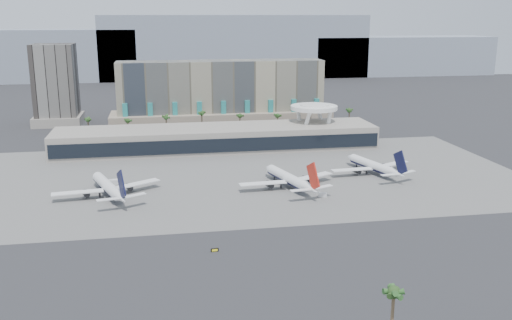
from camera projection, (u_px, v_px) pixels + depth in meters
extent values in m
plane|color=#232326|center=(251.00, 219.00, 201.07)|extent=(900.00, 900.00, 0.00)
cube|color=#5B5B59|center=(231.00, 177.00, 253.55)|extent=(260.00, 130.00, 0.06)
cube|color=gray|center=(14.00, 56.00, 612.56)|extent=(260.00, 60.00, 55.00)
cube|color=gray|center=(235.00, 47.00, 651.10)|extent=(300.00, 60.00, 70.00)
cube|color=gray|center=(399.00, 56.00, 687.84)|extent=(220.00, 60.00, 45.00)
cube|color=gray|center=(221.00, 94.00, 364.59)|extent=(130.00, 22.00, 42.00)
cube|color=tan|center=(222.00, 119.00, 366.63)|extent=(140.00, 30.00, 10.00)
cube|color=teal|center=(126.00, 118.00, 346.00)|extent=(3.00, 2.00, 18.00)
cube|color=teal|center=(151.00, 117.00, 348.53)|extent=(3.00, 2.00, 18.00)
cube|color=teal|center=(175.00, 117.00, 351.05)|extent=(3.00, 2.00, 18.00)
cube|color=teal|center=(200.00, 116.00, 353.57)|extent=(3.00, 2.00, 18.00)
cube|color=teal|center=(224.00, 115.00, 356.10)|extent=(3.00, 2.00, 18.00)
cube|color=teal|center=(247.00, 115.00, 358.62)|extent=(3.00, 2.00, 18.00)
cube|color=teal|center=(271.00, 114.00, 361.15)|extent=(3.00, 2.00, 18.00)
cube|color=teal|center=(294.00, 113.00, 363.67)|extent=(3.00, 2.00, 18.00)
cube|color=teal|center=(316.00, 113.00, 366.20)|extent=(3.00, 2.00, 18.00)
cube|color=black|center=(56.00, 85.00, 369.55)|extent=(26.00, 26.00, 52.00)
cube|color=gray|center=(59.00, 120.00, 375.22)|extent=(30.00, 30.00, 6.00)
cube|color=gray|center=(217.00, 138.00, 304.57)|extent=(170.00, 32.00, 12.00)
cube|color=black|center=(220.00, 146.00, 289.23)|extent=(168.00, 0.60, 7.00)
cube|color=black|center=(217.00, 125.00, 302.78)|extent=(170.00, 12.00, 2.50)
cylinder|color=white|center=(321.00, 121.00, 325.47)|extent=(6.98, 6.99, 21.89)
cylinder|color=white|center=(300.00, 122.00, 323.32)|extent=(6.98, 6.99, 21.89)
cylinder|color=white|center=(305.00, 126.00, 311.18)|extent=(6.98, 6.99, 21.89)
cylinder|color=white|center=(328.00, 125.00, 313.32)|extent=(6.98, 6.99, 21.89)
cylinder|color=white|center=(314.00, 108.00, 316.10)|extent=(26.00, 26.00, 2.20)
cylinder|color=white|center=(314.00, 105.00, 315.78)|extent=(16.00, 16.00, 1.20)
cylinder|color=brown|center=(89.00, 130.00, 326.20)|extent=(0.70, 0.70, 12.00)
sphere|color=#29481C|center=(88.00, 120.00, 324.79)|extent=(2.80, 2.80, 2.80)
cylinder|color=brown|center=(128.00, 129.00, 329.90)|extent=(0.70, 0.70, 12.00)
sphere|color=#29481C|center=(127.00, 119.00, 328.49)|extent=(2.80, 2.80, 2.80)
cylinder|color=brown|center=(166.00, 127.00, 333.60)|extent=(0.70, 0.70, 12.00)
sphere|color=#29481C|center=(166.00, 118.00, 332.20)|extent=(2.80, 2.80, 2.80)
cylinder|color=brown|center=(202.00, 126.00, 337.13)|extent=(0.70, 0.70, 12.00)
sphere|color=#29481C|center=(202.00, 117.00, 335.73)|extent=(2.80, 2.80, 2.80)
cylinder|color=brown|center=(241.00, 125.00, 341.01)|extent=(0.70, 0.70, 12.00)
sphere|color=#29481C|center=(241.00, 116.00, 339.60)|extent=(2.80, 2.80, 2.80)
cylinder|color=brown|center=(276.00, 124.00, 344.71)|extent=(0.70, 0.70, 12.00)
sphere|color=#29481C|center=(277.00, 114.00, 343.30)|extent=(2.80, 2.80, 2.80)
cylinder|color=brown|center=(312.00, 123.00, 348.41)|extent=(0.70, 0.70, 12.00)
sphere|color=#29481C|center=(312.00, 113.00, 347.00)|extent=(2.80, 2.80, 2.80)
cylinder|color=brown|center=(348.00, 121.00, 352.28)|extent=(0.70, 0.70, 12.00)
sphere|color=#29481C|center=(348.00, 112.00, 350.88)|extent=(2.80, 2.80, 2.80)
cylinder|color=white|center=(107.00, 186.00, 226.70)|extent=(13.83, 29.20, 4.32)
cylinder|color=black|center=(107.00, 186.00, 226.74)|extent=(13.55, 28.62, 4.23)
cone|color=white|center=(96.00, 176.00, 240.95)|extent=(5.68, 6.01, 4.32)
cone|color=white|center=(121.00, 198.00, 210.54)|extent=(7.29, 10.59, 4.32)
cube|color=white|center=(78.00, 192.00, 220.31)|extent=(19.82, 6.77, 0.38)
cube|color=white|center=(137.00, 184.00, 231.59)|extent=(18.83, 13.79, 0.38)
cylinder|color=black|center=(86.00, 193.00, 222.57)|extent=(3.67, 4.86, 2.37)
cylinder|color=black|center=(129.00, 187.00, 230.77)|extent=(3.67, 4.86, 2.37)
cube|color=black|center=(121.00, 184.00, 207.79)|extent=(3.76, 9.42, 11.36)
cube|color=white|center=(109.00, 199.00, 207.19)|extent=(8.93, 4.03, 0.27)
cube|color=white|center=(135.00, 195.00, 211.80)|extent=(8.76, 6.08, 0.27)
cylinder|color=black|center=(100.00, 186.00, 237.14)|extent=(0.54, 0.54, 1.73)
cylinder|color=black|center=(100.00, 195.00, 224.89)|extent=(0.76, 0.76, 1.73)
cylinder|color=black|center=(117.00, 192.00, 228.17)|extent=(0.76, 0.76, 1.73)
cylinder|color=white|center=(287.00, 178.00, 237.99)|extent=(12.10, 29.45, 4.31)
cylinder|color=black|center=(287.00, 178.00, 238.03)|extent=(11.86, 28.86, 4.22)
cone|color=white|center=(269.00, 168.00, 252.70)|extent=(5.46, 5.83, 4.31)
cone|color=white|center=(311.00, 189.00, 221.33)|extent=(6.77, 10.50, 4.31)
cube|color=white|center=(263.00, 183.00, 232.23)|extent=(19.62, 5.55, 0.38)
cube|color=white|center=(313.00, 176.00, 242.19)|extent=(19.17, 12.83, 0.38)
cylinder|color=black|center=(269.00, 184.00, 234.33)|extent=(3.45, 4.79, 2.37)
cylinder|color=black|center=(305.00, 179.00, 241.57)|extent=(3.45, 4.79, 2.37)
cube|color=red|center=(313.00, 176.00, 218.53)|extent=(3.17, 9.56, 11.34)
cube|color=white|center=(301.00, 190.00, 218.21)|extent=(8.86, 3.50, 0.27)
cube|color=white|center=(323.00, 187.00, 222.29)|extent=(8.84, 5.63, 0.27)
cylinder|color=black|center=(274.00, 178.00, 248.74)|extent=(0.54, 0.54, 1.72)
cylinder|color=black|center=(281.00, 186.00, 236.35)|extent=(0.75, 0.75, 1.72)
cylinder|color=black|center=(295.00, 184.00, 239.25)|extent=(0.75, 0.75, 1.72)
cylinder|color=white|center=(371.00, 165.00, 258.96)|extent=(11.69, 28.07, 4.11)
cylinder|color=black|center=(371.00, 165.00, 258.99)|extent=(11.46, 27.50, 4.03)
cone|color=white|center=(350.00, 157.00, 272.94)|extent=(5.23, 5.58, 4.11)
cone|color=white|center=(397.00, 174.00, 243.10)|extent=(6.50, 10.02, 4.11)
cube|color=white|center=(352.00, 170.00, 253.41)|extent=(18.73, 5.40, 0.36)
cube|color=white|center=(392.00, 164.00, 263.02)|extent=(18.25, 12.32, 0.36)
cylinder|color=black|center=(357.00, 171.00, 255.42)|extent=(3.31, 4.57, 2.26)
cylinder|color=black|center=(386.00, 167.00, 262.41)|extent=(3.31, 4.57, 2.26)
cube|color=black|center=(400.00, 163.00, 240.44)|extent=(3.07, 9.11, 10.81)
cube|color=white|center=(390.00, 175.00, 240.11)|extent=(8.45, 3.39, 0.26)
cube|color=white|center=(407.00, 172.00, 244.05)|extent=(8.43, 5.41, 0.26)
cylinder|color=black|center=(357.00, 165.00, 269.18)|extent=(0.51, 0.51, 1.64)
cylinder|color=black|center=(366.00, 172.00, 257.37)|extent=(0.72, 0.72, 1.64)
cylinder|color=black|center=(378.00, 171.00, 260.17)|extent=(0.72, 0.72, 1.64)
cube|color=silver|center=(113.00, 182.00, 241.37)|extent=(4.76, 3.01, 2.16)
cube|color=silver|center=(323.00, 195.00, 225.16)|extent=(3.72, 2.91, 1.68)
cube|color=black|center=(215.00, 250.00, 172.97)|extent=(2.42, 0.53, 1.09)
cube|color=yellow|center=(215.00, 250.00, 172.78)|extent=(1.74, 0.21, 0.65)
cylinder|color=black|center=(212.00, 251.00, 172.87)|extent=(0.13, 0.13, 0.65)
cylinder|color=black|center=(218.00, 250.00, 173.17)|extent=(0.13, 0.13, 0.65)
sphere|color=#29481C|center=(394.00, 292.00, 117.44)|extent=(2.80, 2.80, 2.80)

